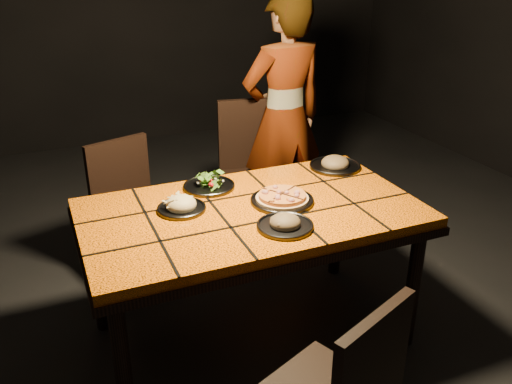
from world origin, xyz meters
name	(u,v)px	position (x,y,z in m)	size (l,w,h in m)	color
room_shell	(251,48)	(0.00, 0.00, 1.50)	(6.04, 7.04, 3.08)	black
dining_table	(251,223)	(0.00, 0.00, 0.67)	(1.62, 0.92, 0.75)	orange
chair_far_left	(130,203)	(-0.45, 0.83, 0.50)	(0.50, 0.50, 0.87)	black
chair_far_right	(253,163)	(0.43, 1.01, 0.56)	(0.51, 0.51, 0.97)	black
diner	(284,119)	(0.66, 1.02, 0.84)	(0.61, 0.40, 1.68)	brown
plate_pizza	(282,199)	(0.17, 0.00, 0.77)	(0.36, 0.36, 0.04)	#35353A
plate_pasta	(181,206)	(-0.31, 0.11, 0.77)	(0.23, 0.23, 0.08)	#35353A
plate_salad	(209,183)	(-0.11, 0.31, 0.78)	(0.27, 0.27, 0.07)	#35353A
plate_mushroom_a	(285,223)	(0.06, -0.24, 0.77)	(0.26, 0.26, 0.08)	#35353A
plate_mushroom_b	(335,163)	(0.64, 0.30, 0.77)	(0.29, 0.29, 0.10)	#35353A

